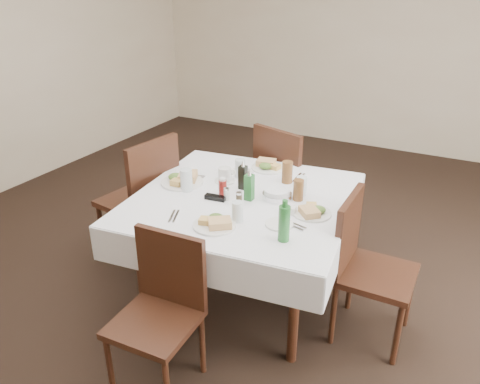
{
  "coord_description": "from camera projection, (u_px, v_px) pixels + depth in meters",
  "views": [
    {
      "loc": [
        1.28,
        -2.53,
        2.07
      ],
      "look_at": [
        0.01,
        -0.12,
        0.8
      ],
      "focal_mm": 35.0,
      "sensor_mm": 36.0,
      "label": 1
    }
  ],
  "objects": [
    {
      "name": "iced_tea_b",
      "position": [
        298.0,
        190.0,
        2.97
      ],
      "size": [
        0.07,
        0.07,
        0.14
      ],
      "color": "brown",
      "rests_on": "dining_table"
    },
    {
      "name": "cutlery_s",
      "position": [
        174.0,
        216.0,
        2.78
      ],
      "size": [
        0.1,
        0.16,
        0.01
      ],
      "color": "silver",
      "rests_on": "dining_table"
    },
    {
      "name": "water_w",
      "position": [
        186.0,
        180.0,
        3.1
      ],
      "size": [
        0.08,
        0.08,
        0.15
      ],
      "color": "silver",
      "rests_on": "dining_table"
    },
    {
      "name": "bread_basket",
      "position": [
        277.0,
        194.0,
        3.01
      ],
      "size": [
        0.19,
        0.19,
        0.06
      ],
      "color": "silver",
      "rests_on": "dining_table"
    },
    {
      "name": "ketchup_bottle",
      "position": [
        223.0,
        187.0,
        3.05
      ],
      "size": [
        0.05,
        0.05,
        0.11
      ],
      "color": "maroon",
      "rests_on": "dining_table"
    },
    {
      "name": "sugar_caddy",
      "position": [
        288.0,
        209.0,
        2.82
      ],
      "size": [
        0.1,
        0.06,
        0.05
      ],
      "color": "white",
      "rests_on": "dining_table"
    },
    {
      "name": "water_s",
      "position": [
        238.0,
        212.0,
        2.71
      ],
      "size": [
        0.07,
        0.07,
        0.12
      ],
      "color": "silver",
      "rests_on": "dining_table"
    },
    {
      "name": "water_n",
      "position": [
        240.0,
        168.0,
        3.31
      ],
      "size": [
        0.07,
        0.07,
        0.13
      ],
      "color": "silver",
      "rests_on": "dining_table"
    },
    {
      "name": "meal_south",
      "position": [
        215.0,
        223.0,
        2.67
      ],
      "size": [
        0.25,
        0.25,
        0.05
      ],
      "color": "white",
      "rests_on": "dining_table"
    },
    {
      "name": "iced_tea_a",
      "position": [
        287.0,
        172.0,
        3.21
      ],
      "size": [
        0.07,
        0.07,
        0.15
      ],
      "color": "brown",
      "rests_on": "dining_table"
    },
    {
      "name": "chair_west",
      "position": [
        145.0,
        193.0,
        3.51
      ],
      "size": [
        0.55,
        0.55,
        1.02
      ],
      "color": "#311A0D",
      "rests_on": "ground"
    },
    {
      "name": "dining_table",
      "position": [
        243.0,
        207.0,
        3.07
      ],
      "size": [
        1.52,
        1.52,
        0.76
      ],
      "color": "#311A0D",
      "rests_on": "ground"
    },
    {
      "name": "water_e",
      "position": [
        301.0,
        186.0,
        3.03
      ],
      "size": [
        0.07,
        0.07,
        0.13
      ],
      "color": "silver",
      "rests_on": "dining_table"
    },
    {
      "name": "side_plate_a",
      "position": [
        242.0,
        172.0,
        3.4
      ],
      "size": [
        0.17,
        0.17,
        0.01
      ],
      "color": "white",
      "rests_on": "dining_table"
    },
    {
      "name": "green_bottle",
      "position": [
        284.0,
        223.0,
        2.5
      ],
      "size": [
        0.06,
        0.06,
        0.24
      ],
      "color": "#28702F",
      "rests_on": "dining_table"
    },
    {
      "name": "meal_north",
      "position": [
        268.0,
        166.0,
        3.47
      ],
      "size": [
        0.26,
        0.26,
        0.06
      ],
      "color": "white",
      "rests_on": "dining_table"
    },
    {
      "name": "chair_south",
      "position": [
        163.0,
        302.0,
        2.48
      ],
      "size": [
        0.43,
        0.43,
        0.87
      ],
      "color": "#311A0D",
      "rests_on": "ground"
    },
    {
      "name": "cutlery_w",
      "position": [
        194.0,
        176.0,
        3.34
      ],
      "size": [
        0.16,
        0.07,
        0.01
      ],
      "color": "silver",
      "rests_on": "dining_table"
    },
    {
      "name": "room_shell",
      "position": [
        248.0,
        43.0,
        2.72
      ],
      "size": [
        6.04,
        7.04,
        2.8
      ],
      "color": "beige",
      "rests_on": "ground"
    },
    {
      "name": "oil_cruet_green",
      "position": [
        249.0,
        186.0,
        2.96
      ],
      "size": [
        0.05,
        0.05,
        0.22
      ],
      "color": "#28702F",
      "rests_on": "dining_table"
    },
    {
      "name": "oil_cruet_dark",
      "position": [
        243.0,
        176.0,
        3.12
      ],
      "size": [
        0.05,
        0.05,
        0.21
      ],
      "color": "black",
      "rests_on": "dining_table"
    },
    {
      "name": "pepper_shaker",
      "position": [
        239.0,
        198.0,
        2.91
      ],
      "size": [
        0.04,
        0.04,
        0.08
      ],
      "color": "#433624",
      "rests_on": "dining_table"
    },
    {
      "name": "cutlery_e",
      "position": [
        291.0,
        224.0,
        2.69
      ],
      "size": [
        0.2,
        0.09,
        0.01
      ],
      "color": "silver",
      "rests_on": "dining_table"
    },
    {
      "name": "side_plate_b",
      "position": [
        279.0,
        224.0,
        2.69
      ],
      "size": [
        0.16,
        0.16,
        0.01
      ],
      "color": "white",
      "rests_on": "dining_table"
    },
    {
      "name": "meal_east",
      "position": [
        312.0,
        211.0,
        2.8
      ],
      "size": [
        0.24,
        0.24,
        0.05
      ],
      "color": "white",
      "rests_on": "dining_table"
    },
    {
      "name": "salt_shaker",
      "position": [
        227.0,
        194.0,
        2.98
      ],
      "size": [
        0.04,
        0.04,
        0.08
      ],
      "color": "white",
      "rests_on": "dining_table"
    },
    {
      "name": "ground_plane",
      "position": [
        246.0,
        284.0,
        3.45
      ],
      "size": [
        7.0,
        7.0,
        0.0
      ],
      "primitive_type": "plane",
      "color": "black"
    },
    {
      "name": "meal_west",
      "position": [
        182.0,
        179.0,
        3.23
      ],
      "size": [
        0.29,
        0.29,
        0.06
      ],
      "color": "white",
      "rests_on": "dining_table"
    },
    {
      "name": "coffee_mug",
      "position": [
        225.0,
        175.0,
        3.24
      ],
      "size": [
        0.14,
        0.14,
        0.1
      ],
      "color": "white",
      "rests_on": "dining_table"
    },
    {
      "name": "cutlery_n",
      "position": [
        299.0,
        178.0,
        3.31
      ],
      "size": [
        0.05,
        0.17,
        0.01
      ],
      "color": "silver",
      "rests_on": "dining_table"
    },
    {
      "name": "chair_north",
      "position": [
        285.0,
        177.0,
        3.82
      ],
      "size": [
        0.59,
        0.59,
        1.0
      ],
      "color": "#311A0D",
      "rests_on": "ground"
    },
    {
      "name": "chair_east",
      "position": [
        363.0,
        260.0,
        2.79
      ],
      "size": [
        0.44,
        0.44,
        0.92
      ],
      "color": "#311A0D",
      "rests_on": "ground"
    },
    {
      "name": "sunglasses",
      "position": [
        215.0,
        198.0,
        2.99
      ],
      "size": [
        0.14,
        0.06,
        0.03
      ],
      "color": "black",
      "rests_on": "dining_table"
    }
  ]
}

